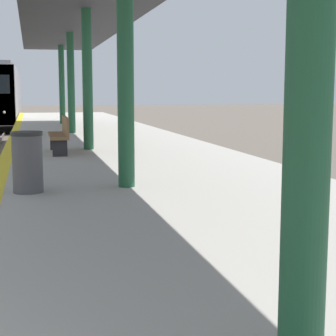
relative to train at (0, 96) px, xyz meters
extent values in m
cube|color=black|center=(0.00, 0.07, -1.94)|extent=(2.44, 20.82, 0.55)
cube|color=#99999E|center=(0.00, 0.07, 0.12)|extent=(2.87, 23.14, 3.56)
sphere|color=white|center=(0.79, -11.48, -0.86)|extent=(0.18, 0.18, 0.18)
cylinder|color=#1E5133|center=(3.75, -42.35, 0.65)|extent=(0.27, 0.27, 3.70)
cylinder|color=#1E5133|center=(3.75, -36.20, 0.65)|extent=(0.27, 0.27, 3.70)
cylinder|color=#1E5133|center=(3.75, -30.06, 0.65)|extent=(0.27, 0.27, 3.70)
cylinder|color=#1E5133|center=(3.75, -23.91, 0.65)|extent=(0.27, 0.27, 3.70)
cylinder|color=#1E5133|center=(3.75, -17.77, 0.65)|extent=(0.27, 0.27, 3.70)
cube|color=#2D2D33|center=(3.75, -30.06, 2.59)|extent=(3.46, 30.72, 0.20)
cylinder|color=#4C4C51|center=(2.18, -36.36, -0.76)|extent=(0.46, 0.46, 0.88)
cylinder|color=#262626|center=(2.18, -36.36, -0.29)|extent=(0.49, 0.49, 0.06)
cube|color=brown|center=(2.91, -30.79, -0.76)|extent=(0.44, 1.96, 0.08)
cube|color=brown|center=(3.10, -30.79, -0.50)|extent=(0.06, 1.96, 0.44)
cube|color=#262628|center=(2.91, -31.58, -1.00)|extent=(0.35, 0.08, 0.40)
cube|color=#262628|center=(2.91, -30.01, -1.00)|extent=(0.35, 0.08, 0.40)
camera|label=1|loc=(2.25, -45.20, 0.35)|focal=60.00mm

